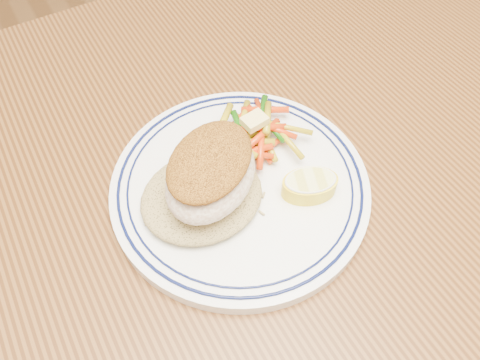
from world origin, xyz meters
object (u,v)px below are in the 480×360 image
Objects in this scene: dining_table at (257,265)px; fish_fillet at (211,172)px; plate at (240,186)px; lemon_wedge at (310,185)px; rice_pilaf at (202,194)px; vegetable_pile at (253,133)px.

fish_fillet is at bearing 127.93° from dining_table.
dining_table is 0.12m from plate.
plate is at bearing 87.19° from dining_table.
plate is 2.01× the size of fish_fillet.
lemon_wedge reaches higher than dining_table.
dining_table is at bearing -52.07° from fish_fillet.
rice_pilaf reaches higher than dining_table.
rice_pilaf is at bearing 133.83° from dining_table.
lemon_wedge is at bearing -0.50° from dining_table.
fish_fillet reaches higher than vegetable_pile.
dining_table is 22.35× the size of lemon_wedge.
rice_pilaf is at bearing 162.96° from fish_fillet.
vegetable_pile is at bearing 99.53° from lemon_wedge.
dining_table is 13.50× the size of vegetable_pile.
rice_pilaf is 0.93× the size of fish_fillet.
dining_table is at bearing -46.17° from rice_pilaf.
rice_pilaf is (-0.04, 0.04, 0.12)m from dining_table.
fish_fillet is at bearing -148.81° from vegetable_pile.
fish_fillet is 1.20× the size of vegetable_pile.
rice_pilaf is 1.85× the size of lemon_wedge.
lemon_wedge is (0.05, -0.04, 0.02)m from plate.
rice_pilaf is 1.12× the size of vegetable_pile.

